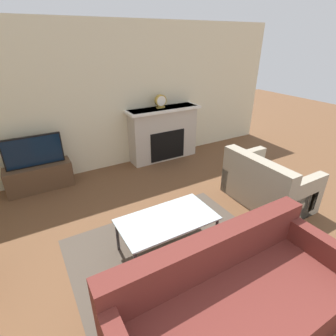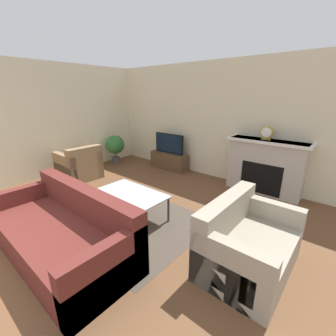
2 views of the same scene
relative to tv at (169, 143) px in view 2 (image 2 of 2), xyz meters
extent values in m
cube|color=beige|center=(0.96, 0.29, 0.64)|extent=(8.72, 0.06, 2.70)
cube|color=beige|center=(-1.93, -2.30, 0.64)|extent=(0.06, 8.13, 2.70)
cube|color=#4C4238|center=(1.19, -2.47, -0.71)|extent=(2.37, 1.84, 0.00)
cube|color=#BCB2A3|center=(2.50, 0.08, -0.15)|extent=(1.45, 0.37, 1.11)
cube|color=black|center=(2.50, -0.12, -0.36)|extent=(0.80, 0.01, 0.62)
cube|color=white|center=(2.50, 0.05, 0.38)|extent=(1.57, 0.43, 0.05)
cube|color=brown|center=(0.00, 0.00, -0.49)|extent=(1.07, 0.36, 0.45)
cube|color=black|center=(0.00, 0.00, 0.00)|extent=(0.91, 0.05, 0.52)
cube|color=black|center=(0.00, -0.02, 0.00)|extent=(0.87, 0.01, 0.48)
cube|color=#5B231E|center=(1.19, -3.59, -0.50)|extent=(2.21, 0.98, 0.42)
cube|color=#5B231E|center=(1.19, -3.20, -0.09)|extent=(2.21, 0.20, 0.40)
cube|color=#5B231E|center=(0.15, -3.59, -0.38)|extent=(0.14, 0.98, 0.66)
cube|color=#5B231E|center=(2.23, -3.59, -0.38)|extent=(0.14, 0.98, 0.66)
cube|color=#9E937F|center=(3.12, -2.25, -0.50)|extent=(0.85, 1.26, 0.42)
cube|color=#9E937F|center=(2.79, -2.25, -0.09)|extent=(0.20, 1.26, 0.40)
cube|color=#9E937F|center=(3.12, -2.82, -0.38)|extent=(0.85, 0.14, 0.66)
cube|color=#9E937F|center=(3.12, -1.69, -0.38)|extent=(0.85, 0.14, 0.66)
cube|color=#8C704C|center=(-1.24, -1.97, -0.50)|extent=(0.88, 0.83, 0.42)
cube|color=#8C704C|center=(-0.90, -1.97, -0.09)|extent=(0.21, 0.82, 0.40)
cube|color=#8C704C|center=(-1.23, -1.63, -0.38)|extent=(0.87, 0.15, 0.66)
cube|color=#8C704C|center=(-1.24, -2.31, -0.38)|extent=(0.87, 0.15, 0.66)
cylinder|color=#333338|center=(0.64, -2.65, -0.50)|extent=(0.04, 0.04, 0.43)
cylinder|color=#333338|center=(1.74, -2.65, -0.50)|extent=(0.04, 0.04, 0.43)
cylinder|color=#333338|center=(0.64, -2.09, -0.50)|extent=(0.04, 0.04, 0.43)
cylinder|color=#333338|center=(1.74, -2.09, -0.50)|extent=(0.04, 0.04, 0.43)
cube|color=silver|center=(1.19, -2.37, -0.27)|extent=(1.17, 0.64, 0.02)
cylinder|color=#47474C|center=(-1.53, -0.63, -0.61)|extent=(0.22, 0.22, 0.19)
cylinder|color=#4C3823|center=(-1.53, -0.63, -0.44)|extent=(0.03, 0.03, 0.16)
sphere|color=#2D6B33|center=(-1.53, -0.63, -0.14)|extent=(0.54, 0.54, 0.54)
cube|color=#B79338|center=(2.44, 0.08, 0.42)|extent=(0.17, 0.07, 0.03)
cylinder|color=#B79338|center=(2.44, 0.08, 0.55)|extent=(0.24, 0.07, 0.24)
cylinder|color=white|center=(2.44, 0.04, 0.55)|extent=(0.20, 0.00, 0.20)
camera|label=1|loc=(-0.07, -4.57, 1.68)|focal=28.00mm
camera|label=2|loc=(3.80, -4.55, 1.27)|focal=24.00mm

